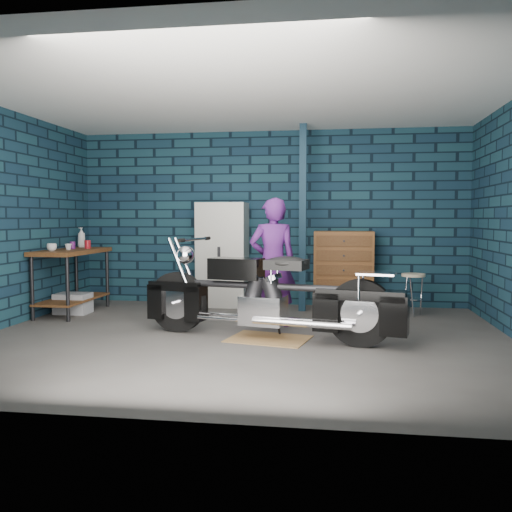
{
  "coord_description": "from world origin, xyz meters",
  "views": [
    {
      "loc": [
        1.03,
        -5.91,
        1.35
      ],
      "look_at": [
        0.11,
        0.3,
        0.91
      ],
      "focal_mm": 38.0,
      "sensor_mm": 36.0,
      "label": 1
    }
  ],
  "objects": [
    {
      "name": "ground",
      "position": [
        0.0,
        0.0,
        0.0
      ],
      "size": [
        6.0,
        6.0,
        0.0
      ],
      "primitive_type": "plane",
      "color": "#494744",
      "rests_on": "ground"
    },
    {
      "name": "room_walls",
      "position": [
        0.0,
        0.55,
        1.9
      ],
      "size": [
        6.02,
        5.01,
        2.71
      ],
      "color": "#102638",
      "rests_on": "ground"
    },
    {
      "name": "support_post",
      "position": [
        0.55,
        1.95,
        1.35
      ],
      "size": [
        0.1,
        0.1,
        2.7
      ],
      "primitive_type": "cube",
      "color": "#132C3D",
      "rests_on": "ground"
    },
    {
      "name": "workbench",
      "position": [
        -2.68,
        1.29,
        0.46
      ],
      "size": [
        0.6,
        1.4,
        0.91
      ],
      "primitive_type": "cube",
      "color": "brown",
      "rests_on": "ground"
    },
    {
      "name": "drip_mat",
      "position": [
        0.29,
        0.03,
        0.0
      ],
      "size": [
        0.99,
        0.82,
        0.01
      ],
      "primitive_type": "cube",
      "rotation": [
        0.0,
        0.0,
        -0.21
      ],
      "color": "olive",
      "rests_on": "ground"
    },
    {
      "name": "motorcycle",
      "position": [
        0.29,
        0.03,
        0.56
      ],
      "size": [
        2.65,
        1.22,
        1.13
      ],
      "primitive_type": null,
      "rotation": [
        0.0,
        0.0,
        -0.21
      ],
      "color": "black",
      "rests_on": "ground"
    },
    {
      "name": "person",
      "position": [
        0.25,
        0.78,
        0.8
      ],
      "size": [
        0.67,
        0.53,
        1.6
      ],
      "primitive_type": "imported",
      "rotation": [
        0.0,
        0.0,
        3.41
      ],
      "color": "#521D6E",
      "rests_on": "ground"
    },
    {
      "name": "storage_bin",
      "position": [
        -2.66,
        1.25,
        0.14
      ],
      "size": [
        0.46,
        0.33,
        0.29
      ],
      "primitive_type": "cube",
      "color": "gray",
      "rests_on": "ground"
    },
    {
      "name": "locker",
      "position": [
        -0.69,
        2.23,
        0.79
      ],
      "size": [
        0.74,
        0.53,
        1.59
      ],
      "primitive_type": "cube",
      "color": "beige",
      "rests_on": "ground"
    },
    {
      "name": "tool_chest",
      "position": [
        1.14,
        2.23,
        0.58
      ],
      "size": [
        0.87,
        0.48,
        1.16
      ],
      "primitive_type": "cube",
      "color": "brown",
      "rests_on": "ground"
    },
    {
      "name": "shop_stool",
      "position": [
        2.1,
        1.78,
        0.29
      ],
      "size": [
        0.4,
        0.4,
        0.59
      ],
      "primitive_type": null,
      "rotation": [
        0.0,
        0.0,
        0.28
      ],
      "color": "#C7B796",
      "rests_on": "ground"
    },
    {
      "name": "cup_a",
      "position": [
        -2.76,
        0.89,
        0.96
      ],
      "size": [
        0.14,
        0.14,
        0.1
      ],
      "primitive_type": "imported",
      "rotation": [
        0.0,
        0.0,
        0.09
      ],
      "color": "#C7B796",
      "rests_on": "workbench"
    },
    {
      "name": "cup_b",
      "position": [
        -2.67,
        1.18,
        0.95
      ],
      "size": [
        0.1,
        0.1,
        0.09
      ],
      "primitive_type": "imported",
      "rotation": [
        0.0,
        0.0,
        0.14
      ],
      "color": "#C7B796",
      "rests_on": "workbench"
    },
    {
      "name": "mug_purple",
      "position": [
        -2.74,
        1.43,
        0.96
      ],
      "size": [
        0.09,
        0.09,
        0.11
      ],
      "primitive_type": "cylinder",
      "rotation": [
        0.0,
        0.0,
        0.26
      ],
      "color": "#5D1967",
      "rests_on": "workbench"
    },
    {
      "name": "mug_red",
      "position": [
        -2.55,
        1.53,
        0.97
      ],
      "size": [
        0.11,
        0.11,
        0.12
      ],
      "primitive_type": "cylinder",
      "rotation": [
        0.0,
        0.0,
        0.34
      ],
      "color": "maroon",
      "rests_on": "workbench"
    },
    {
      "name": "bottle",
      "position": [
        -2.8,
        1.84,
        1.06
      ],
      "size": [
        0.14,
        0.14,
        0.3
      ],
      "primitive_type": "imported",
      "rotation": [
        0.0,
        0.0,
        -0.27
      ],
      "color": "gray",
      "rests_on": "workbench"
    }
  ]
}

